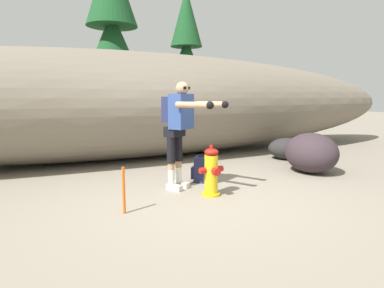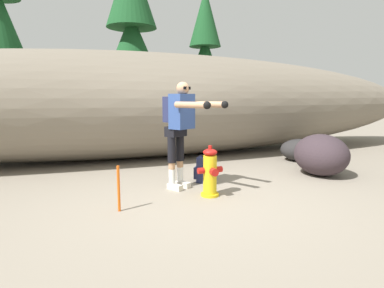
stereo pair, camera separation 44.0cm
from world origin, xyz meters
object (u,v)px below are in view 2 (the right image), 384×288
(spare_backpack, at_px, (204,169))
(boulder_small, at_px, (318,154))
(utility_worker, at_px, (181,122))
(boulder_large, at_px, (321,155))
(survey_stake, at_px, (119,189))
(boulder_mid, at_px, (301,150))
(fire_hydrant, at_px, (210,173))

(spare_backpack, height_order, boulder_small, boulder_small)
(utility_worker, distance_m, spare_backpack, 1.05)
(boulder_large, xyz_separation_m, survey_stake, (-3.82, -0.62, -0.09))
(spare_backpack, xyz_separation_m, survey_stake, (-1.58, -0.97, 0.08))
(boulder_mid, distance_m, survey_stake, 4.73)
(utility_worker, height_order, boulder_small, utility_worker)
(boulder_large, xyz_separation_m, boulder_mid, (0.54, 1.23, -0.13))
(spare_backpack, bearing_deg, boulder_mid, -126.62)
(boulder_large, relative_size, boulder_small, 1.36)
(fire_hydrant, distance_m, spare_backpack, 0.83)
(spare_backpack, xyz_separation_m, boulder_large, (2.24, -0.34, 0.17))
(utility_worker, relative_size, boulder_large, 1.56)
(fire_hydrant, height_order, boulder_large, boulder_large)
(spare_backpack, bearing_deg, survey_stake, 67.15)
(utility_worker, relative_size, boulder_small, 2.12)
(boulder_small, bearing_deg, boulder_large, -127.99)
(spare_backpack, relative_size, survey_stake, 0.78)
(utility_worker, bearing_deg, survey_stake, -88.77)
(survey_stake, bearing_deg, boulder_mid, 23.01)
(spare_backpack, relative_size, boulder_small, 0.59)
(boulder_mid, xyz_separation_m, survey_stake, (-4.36, -1.85, 0.05))
(spare_backpack, relative_size, boulder_large, 0.43)
(survey_stake, bearing_deg, fire_hydrant, 7.45)
(utility_worker, relative_size, survey_stake, 2.82)
(spare_backpack, distance_m, boulder_small, 2.69)
(spare_backpack, height_order, survey_stake, survey_stake)
(utility_worker, bearing_deg, fire_hydrant, -0.26)
(fire_hydrant, height_order, survey_stake, fire_hydrant)
(utility_worker, xyz_separation_m, boulder_small, (3.19, 0.52, -0.80))
(boulder_large, distance_m, survey_stake, 3.87)
(boulder_large, bearing_deg, fire_hydrant, -169.73)
(boulder_mid, height_order, survey_stake, survey_stake)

